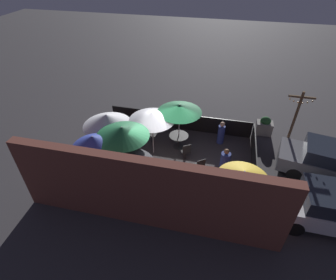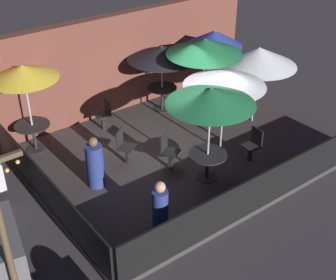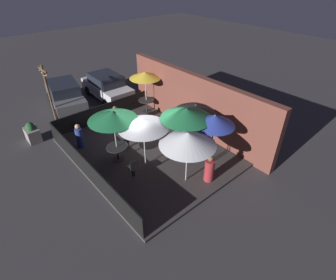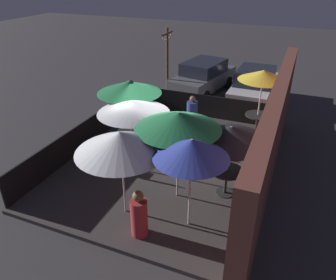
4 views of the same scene
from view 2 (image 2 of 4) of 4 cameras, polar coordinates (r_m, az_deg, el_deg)
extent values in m
plane|color=#383538|center=(12.73, 1.69, -1.70)|extent=(60.00, 60.00, 0.00)
cube|color=#383333|center=(12.69, 1.70, -1.47)|extent=(7.87, 5.93, 0.12)
cube|color=brown|center=(14.35, -6.26, 9.12)|extent=(9.47, 0.36, 3.08)
cube|color=black|center=(10.69, 11.56, -5.89)|extent=(7.67, 0.05, 0.95)
cube|color=black|center=(10.82, -14.71, -5.83)|extent=(0.05, 5.73, 0.95)
cylinder|color=#B2B2B7|center=(12.60, -16.55, 3.60)|extent=(0.05, 0.05, 2.44)
cone|color=gold|center=(12.17, -17.29, 7.92)|extent=(1.76, 1.76, 0.35)
cylinder|color=#B2B2B7|center=(11.00, 4.99, 0.57)|extent=(0.05, 0.05, 2.44)
cone|color=#1E6B3D|center=(10.51, 5.25, 5.35)|extent=(2.07, 2.07, 0.39)
cylinder|color=#B2B2B7|center=(14.25, -0.74, 7.45)|extent=(0.05, 0.05, 2.06)
cone|color=black|center=(13.93, -0.76, 10.60)|extent=(2.06, 2.06, 0.38)
cylinder|color=#B2B2B7|center=(14.72, 5.46, 8.78)|extent=(0.05, 0.05, 2.36)
cone|color=#283893|center=(14.38, 5.65, 12.26)|extent=(1.72, 1.72, 0.46)
cylinder|color=#B2B2B7|center=(13.78, 10.63, 6.55)|extent=(0.05, 0.05, 2.30)
cone|color=silver|center=(13.43, 11.00, 9.98)|extent=(2.17, 2.17, 0.52)
cylinder|color=#B2B2B7|center=(12.16, 6.66, 3.27)|extent=(0.05, 0.05, 2.27)
cone|color=silver|center=(11.73, 6.95, 7.39)|extent=(2.10, 2.10, 0.36)
cylinder|color=#B2B2B7|center=(13.66, 4.34, 7.23)|extent=(0.05, 0.05, 2.49)
cone|color=#1E6B3D|center=(13.26, 4.52, 11.29)|extent=(2.18, 2.18, 0.43)
cylinder|color=black|center=(13.19, -15.76, -1.03)|extent=(0.51, 0.51, 0.02)
cylinder|color=black|center=(13.01, -15.99, 0.28)|extent=(0.08, 0.08, 0.73)
cylinder|color=black|center=(12.82, -16.23, 1.74)|extent=(0.93, 0.93, 0.04)
cylinder|color=black|center=(11.67, 4.72, -4.52)|extent=(0.52, 0.52, 0.02)
cylinder|color=black|center=(11.48, 4.79, -3.22)|extent=(0.08, 0.08, 0.67)
cylinder|color=black|center=(11.28, 4.87, -1.75)|extent=(0.94, 0.94, 0.04)
cylinder|color=black|center=(14.70, -0.71, 3.82)|extent=(0.50, 0.50, 0.02)
cylinder|color=black|center=(14.54, -0.72, 5.04)|extent=(0.08, 0.08, 0.72)
cylinder|color=black|center=(14.37, -0.73, 6.39)|extent=(0.91, 0.91, 0.04)
cube|color=black|center=(12.06, -5.01, -1.87)|extent=(0.11, 0.11, 0.47)
cube|color=black|center=(11.92, -5.06, -0.85)|extent=(0.56, 0.56, 0.04)
cube|color=black|center=(11.86, -5.92, 0.27)|extent=(0.34, 0.26, 0.44)
cube|color=black|center=(11.81, 0.30, -2.53)|extent=(0.11, 0.11, 0.48)
cube|color=black|center=(11.67, 0.31, -1.48)|extent=(0.55, 0.55, 0.04)
cube|color=black|center=(11.60, -0.51, -0.29)|extent=(0.36, 0.22, 0.44)
cube|color=black|center=(13.64, -7.91, 2.13)|extent=(0.09, 0.09, 0.44)
cube|color=black|center=(13.52, -7.99, 3.02)|extent=(0.43, 0.43, 0.04)
cube|color=black|center=(13.47, -7.37, 4.12)|extent=(0.06, 0.40, 0.44)
cube|color=black|center=(12.30, 9.95, -1.65)|extent=(0.09, 0.09, 0.43)
cube|color=black|center=(12.18, 10.05, -0.73)|extent=(0.43, 0.43, 0.04)
cube|color=black|center=(12.16, 10.79, 0.47)|extent=(0.06, 0.40, 0.44)
cylinder|color=maroon|center=(14.89, 9.99, 5.77)|extent=(0.55, 0.55, 0.98)
sphere|color=brown|center=(14.63, 10.21, 7.94)|extent=(0.26, 0.26, 0.26)
cylinder|color=navy|center=(11.21, -8.87, -3.13)|extent=(0.59, 0.59, 1.10)
sphere|color=brown|center=(10.84, -9.15, -0.24)|extent=(0.23, 0.23, 0.23)
cylinder|color=navy|center=(9.86, -0.96, -8.64)|extent=(0.39, 0.39, 1.01)
sphere|color=tan|center=(9.46, -0.99, -5.76)|extent=(0.24, 0.24, 0.24)
cylinder|color=brown|center=(8.19, -19.38, -11.08)|extent=(0.12, 0.12, 3.36)
sphere|color=#F4B260|center=(7.51, -19.05, -3.53)|extent=(0.07, 0.07, 0.07)
sphere|color=#F4B260|center=(7.51, -17.86, -2.57)|extent=(0.07, 0.07, 0.07)
camera|label=1|loc=(17.80, -26.60, 33.58)|focal=28.00mm
camera|label=3|loc=(15.19, 48.98, 24.22)|focal=28.00mm
camera|label=4|loc=(19.25, 16.83, 26.84)|focal=35.00mm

